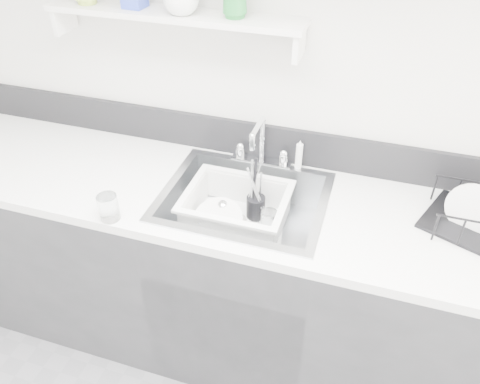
% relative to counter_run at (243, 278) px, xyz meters
% --- Properties ---
extents(room_shell, '(3.50, 3.00, 2.60)m').
position_rel_counter_run_xyz_m(room_shell, '(0.00, -0.80, 1.22)').
color(room_shell, silver).
rests_on(room_shell, ground).
extents(counter_run, '(3.20, 0.62, 0.92)m').
position_rel_counter_run_xyz_m(counter_run, '(0.00, 0.00, 0.00)').
color(counter_run, '#29292C').
rests_on(counter_run, ground).
extents(backsplash, '(3.20, 0.02, 0.16)m').
position_rel_counter_run_xyz_m(backsplash, '(0.00, 0.30, 0.54)').
color(backsplash, black).
rests_on(backsplash, counter_run).
extents(sink, '(0.64, 0.52, 0.20)m').
position_rel_counter_run_xyz_m(sink, '(0.00, 0.00, 0.37)').
color(sink, silver).
rests_on(sink, counter_run).
extents(faucet, '(0.26, 0.18, 0.23)m').
position_rel_counter_run_xyz_m(faucet, '(0.00, 0.25, 0.52)').
color(faucet, silver).
rests_on(faucet, counter_run).
extents(side_sprayer, '(0.03, 0.03, 0.14)m').
position_rel_counter_run_xyz_m(side_sprayer, '(0.16, 0.25, 0.53)').
color(side_sprayer, white).
rests_on(side_sprayer, counter_run).
extents(wall_shelf, '(1.00, 0.16, 0.12)m').
position_rel_counter_run_xyz_m(wall_shelf, '(-0.35, 0.23, 1.05)').
color(wall_shelf, silver).
rests_on(wall_shelf, room_shell).
extents(wash_tub, '(0.46, 0.40, 0.16)m').
position_rel_counter_run_xyz_m(wash_tub, '(-0.04, 0.01, 0.37)').
color(wash_tub, white).
rests_on(wash_tub, sink).
extents(plate_stack, '(0.24, 0.24, 0.10)m').
position_rel_counter_run_xyz_m(plate_stack, '(-0.09, -0.05, 0.33)').
color(plate_stack, white).
rests_on(plate_stack, wash_tub).
extents(utensil_cup, '(0.08, 0.08, 0.26)m').
position_rel_counter_run_xyz_m(utensil_cup, '(0.03, 0.08, 0.36)').
color(utensil_cup, black).
rests_on(utensil_cup, wash_tub).
extents(ladle, '(0.22, 0.28, 0.08)m').
position_rel_counter_run_xyz_m(ladle, '(-0.06, -0.03, 0.35)').
color(ladle, silver).
rests_on(ladle, wash_tub).
extents(tumbler_in_tub, '(0.08, 0.08, 0.10)m').
position_rel_counter_run_xyz_m(tumbler_in_tub, '(0.10, 0.01, 0.36)').
color(tumbler_in_tub, white).
rests_on(tumbler_in_tub, wash_tub).
extents(tumbler_counter, '(0.09, 0.09, 0.10)m').
position_rel_counter_run_xyz_m(tumbler_counter, '(-0.43, -0.27, 0.51)').
color(tumbler_counter, white).
rests_on(tumbler_counter, counter_run).
extents(bowl_small, '(0.15, 0.15, 0.04)m').
position_rel_counter_run_xyz_m(bowl_small, '(0.10, -0.07, 0.33)').
color(bowl_small, white).
rests_on(bowl_small, wash_tub).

